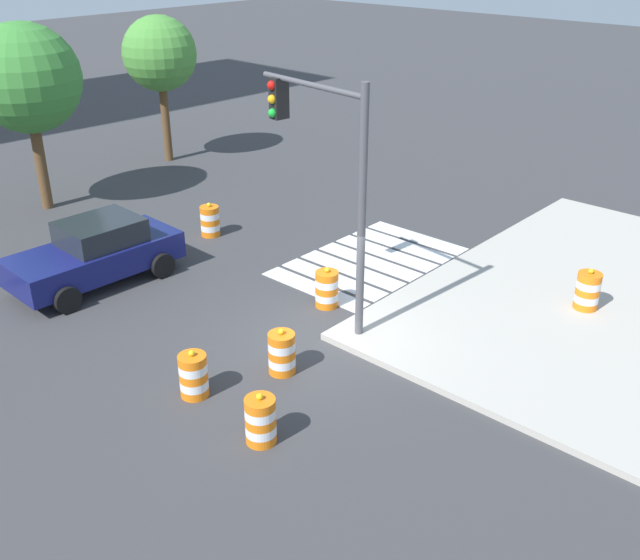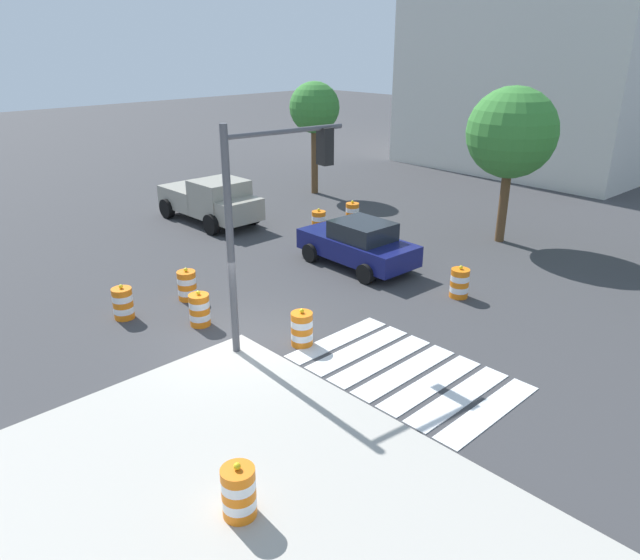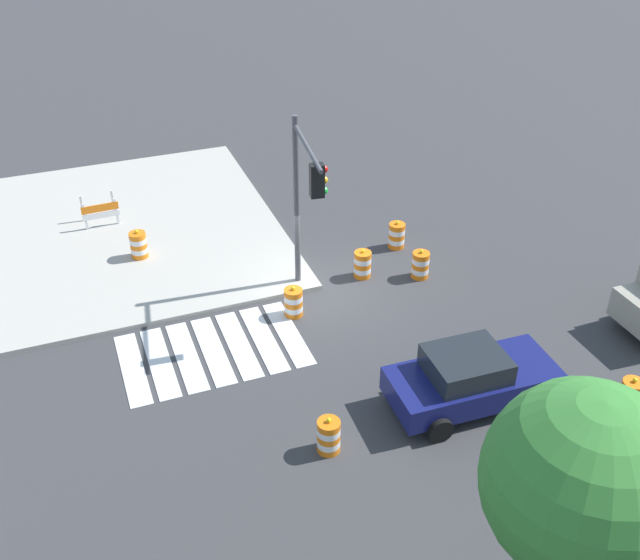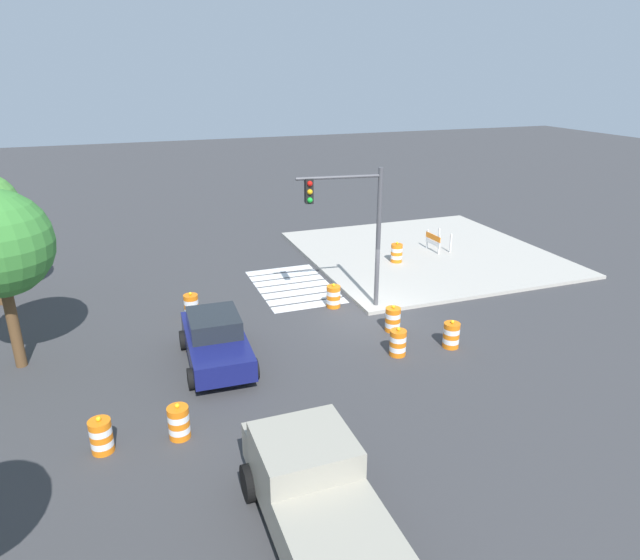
# 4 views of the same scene
# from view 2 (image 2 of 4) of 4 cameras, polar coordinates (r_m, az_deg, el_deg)

# --- Properties ---
(ground_plane) EXTENTS (120.00, 120.00, 0.00)m
(ground_plane) POSITION_cam_2_polar(r_m,az_deg,el_deg) (15.84, -7.49, -5.68)
(ground_plane) COLOR #38383A
(crosswalk_stripes) EXTENTS (5.10, 3.20, 0.02)m
(crosswalk_stripes) POSITION_cam_2_polar(r_m,az_deg,el_deg) (14.41, 8.13, -8.69)
(crosswalk_stripes) COLOR silver
(crosswalk_stripes) RESTS_ON ground
(sports_car) EXTENTS (4.36, 2.26, 1.63)m
(sports_car) POSITION_cam_2_polar(r_m,az_deg,el_deg) (20.48, 3.68, 3.49)
(sports_car) COLOR navy
(sports_car) RESTS_ON ground
(pickup_truck) EXTENTS (5.16, 2.36, 1.92)m
(pickup_truck) POSITION_cam_2_polar(r_m,az_deg,el_deg) (25.86, -10.26, 7.49)
(pickup_truck) COLOR gray
(pickup_truck) RESTS_ON ground
(traffic_barrel_near_corner) EXTENTS (0.56, 0.56, 1.02)m
(traffic_barrel_near_corner) POSITION_cam_2_polar(r_m,az_deg,el_deg) (17.58, -18.32, -2.12)
(traffic_barrel_near_corner) COLOR orange
(traffic_barrel_near_corner) RESTS_ON ground
(traffic_barrel_crosswalk_end) EXTENTS (0.56, 0.56, 1.02)m
(traffic_barrel_crosswalk_end) POSITION_cam_2_polar(r_m,az_deg,el_deg) (16.63, -11.44, -2.80)
(traffic_barrel_crosswalk_end) COLOR orange
(traffic_barrel_crosswalk_end) RESTS_ON ground
(traffic_barrel_median_near) EXTENTS (0.56, 0.56, 1.02)m
(traffic_barrel_median_near) POSITION_cam_2_polar(r_m,az_deg,el_deg) (24.18, -0.13, 5.56)
(traffic_barrel_median_near) COLOR orange
(traffic_barrel_median_near) RESTS_ON ground
(traffic_barrel_median_far) EXTENTS (0.56, 0.56, 1.02)m
(traffic_barrel_median_far) POSITION_cam_2_polar(r_m,az_deg,el_deg) (15.27, -1.74, -4.69)
(traffic_barrel_median_far) COLOR orange
(traffic_barrel_median_far) RESTS_ON ground
(traffic_barrel_far_curb) EXTENTS (0.56, 0.56, 1.02)m
(traffic_barrel_far_curb) POSITION_cam_2_polar(r_m,az_deg,el_deg) (18.55, 13.19, -0.28)
(traffic_barrel_far_curb) COLOR orange
(traffic_barrel_far_curb) RESTS_ON ground
(traffic_barrel_lane_center) EXTENTS (0.56, 0.56, 1.02)m
(traffic_barrel_lane_center) POSITION_cam_2_polar(r_m,az_deg,el_deg) (25.43, 3.11, 6.36)
(traffic_barrel_lane_center) COLOR orange
(traffic_barrel_lane_center) RESTS_ON ground
(traffic_barrel_opposite_curb) EXTENTS (0.56, 0.56, 1.02)m
(traffic_barrel_opposite_curb) POSITION_cam_2_polar(r_m,az_deg,el_deg) (18.33, -12.59, -0.51)
(traffic_barrel_opposite_curb) COLOR orange
(traffic_barrel_opposite_curb) RESTS_ON ground
(traffic_barrel_on_sidewalk) EXTENTS (0.56, 0.56, 1.02)m
(traffic_barrel_on_sidewalk) POSITION_cam_2_polar(r_m,az_deg,el_deg) (10.19, -7.77, -19.44)
(traffic_barrel_on_sidewalk) COLOR orange
(traffic_barrel_on_sidewalk) RESTS_ON sidewalk_corner
(traffic_light_pole) EXTENTS (0.64, 3.27, 5.50)m
(traffic_light_pole) POSITION_cam_2_polar(r_m,az_deg,el_deg) (14.19, -4.75, 8.08)
(traffic_light_pole) COLOR #4C4C51
(traffic_light_pole) RESTS_ON sidewalk_corner
(street_tree_streetside_mid) EXTENTS (3.31, 3.31, 5.80)m
(street_tree_streetside_mid) POSITION_cam_2_polar(r_m,az_deg,el_deg) (23.45, 17.86, 13.21)
(street_tree_streetside_mid) COLOR brown
(street_tree_streetside_mid) RESTS_ON ground
(street_tree_streetside_far) EXTENTS (2.45, 2.45, 5.46)m
(street_tree_streetside_far) POSITION_cam_2_polar(r_m,az_deg,el_deg) (30.15, -0.54, 16.06)
(street_tree_streetside_far) COLOR brown
(street_tree_streetside_far) RESTS_ON ground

